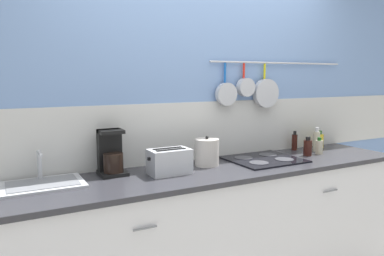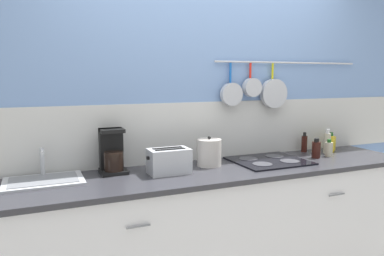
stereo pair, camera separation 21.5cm
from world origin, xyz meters
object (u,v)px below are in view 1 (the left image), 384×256
toaster (169,161)px  bottle_olive_oil (319,147)px  bottle_dish_soap (317,141)px  bottle_hot_sauce (320,141)px  bottle_cooking_wine (294,142)px  kettle (207,152)px  bottle_vinegar (308,147)px  coffee_maker (111,156)px  bottle_sesame_oil (320,141)px

toaster → bottle_olive_oil: (1.39, 0.00, -0.02)m
bottle_dish_soap → bottle_hot_sauce: 0.08m
bottle_cooking_wine → bottle_hot_sauce: 0.23m
bottle_cooking_wine → bottle_olive_oil: (0.07, -0.22, -0.01)m
toaster → kettle: 0.36m
bottle_vinegar → bottle_dish_soap: bottle_dish_soap is taller
coffee_maker → bottle_sesame_oil: coffee_maker is taller
bottle_cooking_wine → bottle_sesame_oil: bottle_cooking_wine is taller
coffee_maker → bottle_cooking_wine: size_ratio=1.76×
bottle_olive_oil → kettle: bearing=174.9°
bottle_dish_soap → bottle_sesame_oil: bottle_dish_soap is taller
bottle_dish_soap → bottle_hot_sauce: (0.07, 0.03, -0.02)m
bottle_olive_oil → bottle_hot_sauce: (0.14, 0.13, 0.01)m
bottle_dish_soap → bottle_sesame_oil: size_ratio=1.39×
bottle_dish_soap → bottle_olive_oil: bearing=-126.0°
kettle → coffee_maker: bearing=173.0°
bottle_olive_oil → bottle_hot_sauce: 0.19m
bottle_vinegar → bottle_dish_soap: 0.23m
bottle_dish_soap → bottle_vinegar: bearing=-153.6°
kettle → bottle_hot_sauce: size_ratio=1.28×
bottle_dish_soap → kettle: bearing=-179.8°
toaster → bottle_hot_sauce: same height
bottle_olive_oil → bottle_vinegar: bearing=-177.5°
toaster → bottle_cooking_wine: size_ratio=1.71×
bottle_vinegar → bottle_dish_soap: bearing=26.4°
toaster → bottle_dish_soap: bearing=3.8°
kettle → bottle_cooking_wine: kettle is taller
bottle_cooking_wine → bottle_olive_oil: size_ratio=1.21×
bottle_vinegar → bottle_hot_sauce: size_ratio=0.92×
toaster → kettle: bearing=15.2°
bottle_vinegar → bottle_olive_oil: bearing=2.5°
toaster → bottle_olive_oil: size_ratio=2.07×
coffee_maker → bottle_dish_soap: bearing=-2.6°
bottle_vinegar → bottle_olive_oil: size_ratio=1.12×
kettle → bottle_dish_soap: (1.11, 0.00, -0.01)m
toaster → bottle_hot_sauce: 1.53m
kettle → bottle_olive_oil: size_ratio=1.57×
bottle_vinegar → bottle_sesame_oil: bearing=29.7°
coffee_maker → bottle_dish_soap: 1.81m
bottle_dish_soap → toaster: bearing=-176.2°
kettle → bottle_olive_oil: bearing=-5.1°
bottle_olive_oil → bottle_dish_soap: bottle_dish_soap is taller
kettle → bottle_olive_oil: 1.05m
coffee_maker → toaster: bearing=-27.4°
coffee_maker → bottle_sesame_oil: bearing=0.5°
bottle_vinegar → coffee_maker: bearing=173.4°
bottle_sesame_oil → bottle_hot_sauce: bearing=-138.2°
coffee_maker → bottle_hot_sauce: size_ratio=1.75×
bottle_hot_sauce → bottle_sesame_oil: bearing=41.8°
bottle_cooking_wine → bottle_dish_soap: (0.14, -0.13, 0.02)m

